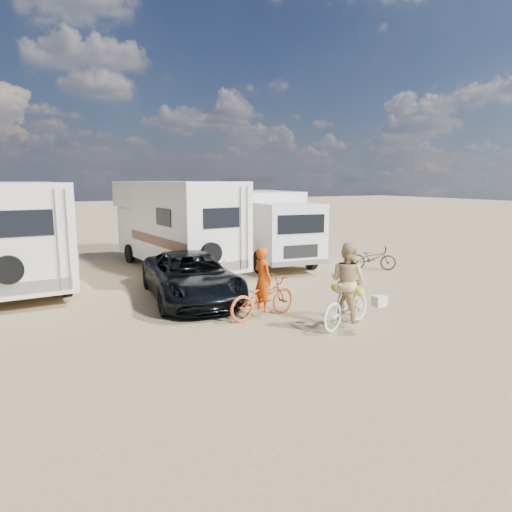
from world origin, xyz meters
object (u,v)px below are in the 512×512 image
rv_left (17,235)px  rider_woman (347,289)px  bike_parked (373,258)px  rider_man (263,286)px  crate (186,277)px  bike_man (263,297)px  box_truck (267,228)px  dark_suv (191,277)px  bike_woman (347,304)px  rv_main (174,226)px  cooler (224,278)px

rv_left → rider_woman: size_ratio=4.02×
rv_left → bike_parked: 12.82m
rider_man → crate: size_ratio=3.61×
bike_man → rider_woman: rider_woman is taller
bike_man → rider_woman: (1.40, -1.62, 0.41)m
box_truck → dark_suv: bearing=-132.0°
dark_suv → bike_woman: 4.82m
bike_woman → bike_parked: bike_woman is taller
rv_main → rv_left: rv_main is taller
bike_man → bike_parked: bike_man is taller
dark_suv → bike_parked: 7.94m
dark_suv → cooler: size_ratio=8.11×
dark_suv → bike_man: bearing=-60.9°
bike_man → bike_woman: 2.15m
rv_main → bike_man: rv_main is taller
dark_suv → bike_parked: dark_suv is taller
rv_left → rider_woman: 10.96m
dark_suv → rider_man: (1.01, -2.54, 0.13)m
rv_left → bike_man: 8.87m
rv_main → dark_suv: bearing=-107.9°
rv_main → rv_left: 5.50m
rv_main → crate: (-0.40, -2.43, -1.54)m
box_truck → crate: box_truck is taller
cooler → rider_woman: bearing=-88.8°
bike_man → cooler: bike_man is taller
rider_man → bike_parked: size_ratio=0.92×
dark_suv → rider_man: size_ratio=3.04×
cooler → crate: bearing=120.7°
rv_left → bike_parked: (12.29, -3.42, -1.25)m
box_truck → bike_parked: bearing=-40.4°
rv_left → cooler: size_ratio=12.25×
crate → rider_man: bearing=-85.9°
rv_left → crate: 5.67m
rv_main → rider_woman: bearing=-86.7°
rv_main → bike_woman: size_ratio=4.10×
rv_main → rv_left: (-5.48, -0.42, -0.01)m
dark_suv → bike_man: (1.01, -2.54, -0.17)m
box_truck → rider_woman: 8.76m
rv_left → crate: (5.08, -2.01, -1.53)m
box_truck → bike_man: 7.87m
rv_left → dark_suv: size_ratio=1.51×
bike_woman → rider_woman: size_ratio=1.00×
rider_woman → cooler: rider_woman is taller
rv_left → dark_suv: 6.29m
rider_man → rider_woman: size_ratio=0.88×
cooler → crate: size_ratio=1.35×
rv_main → bike_parked: 7.92m
dark_suv → rider_woman: (2.42, -4.16, 0.24)m
dark_suv → rider_woman: 4.82m
rv_left → rider_man: bearing=-54.6°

